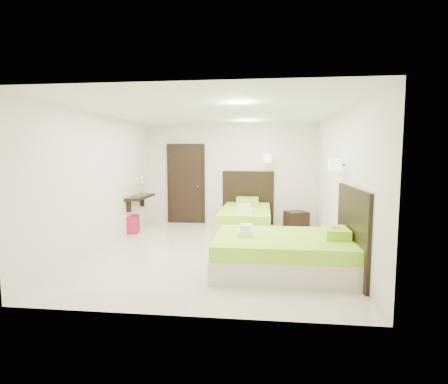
# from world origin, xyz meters

# --- Properties ---
(floor) EXTENTS (5.50, 5.50, 0.00)m
(floor) POSITION_xyz_m (0.00, 0.00, 0.00)
(floor) COLOR beige
(floor) RESTS_ON ground
(bed_single) EXTENTS (1.35, 2.25, 1.85)m
(bed_single) POSITION_xyz_m (0.47, 1.71, 0.33)
(bed_single) COLOR beige
(bed_single) RESTS_ON ground
(bed_double) EXTENTS (2.13, 1.81, 1.76)m
(bed_double) POSITION_xyz_m (1.26, -1.02, 0.31)
(bed_double) COLOR beige
(bed_double) RESTS_ON ground
(nightstand) EXTENTS (0.63, 0.61, 0.44)m
(nightstand) POSITION_xyz_m (1.68, 2.18, 0.22)
(nightstand) COLOR black
(nightstand) RESTS_ON ground
(ottoman) EXTENTS (0.48, 0.48, 0.41)m
(ottoman) POSITION_xyz_m (-2.25, 1.33, 0.20)
(ottoman) COLOR maroon
(ottoman) RESTS_ON ground
(door) EXTENTS (1.02, 0.15, 2.14)m
(door) POSITION_xyz_m (-1.20, 2.70, 1.05)
(door) COLOR black
(door) RESTS_ON ground
(console_shelf) EXTENTS (0.35, 1.20, 0.78)m
(console_shelf) POSITION_xyz_m (-2.08, 1.60, 0.82)
(console_shelf) COLOR black
(console_shelf) RESTS_ON ground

